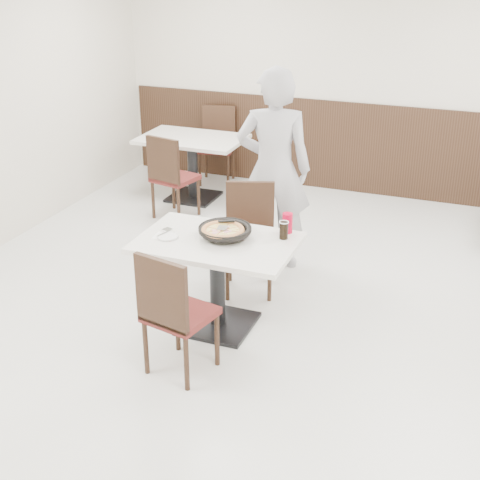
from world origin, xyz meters
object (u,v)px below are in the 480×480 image
(side_plate, at_px, (167,236))
(red_cup, at_px, (287,223))
(main_table, at_px, (217,284))
(bg_table_left, at_px, (193,168))
(chair_near, at_px, (180,311))
(chair_far, at_px, (249,241))
(diner_person, at_px, (274,170))
(bg_chair_left_far, at_px, (216,146))
(pizza_pan, at_px, (225,233))
(bg_chair_left_near, at_px, (175,176))
(cola_glass, at_px, (284,231))
(pizza, at_px, (223,232))

(side_plate, distance_m, red_cup, 0.93)
(main_table, distance_m, bg_table_left, 2.98)
(chair_near, relative_size, bg_table_left, 0.79)
(main_table, bearing_deg, chair_far, 87.88)
(chair_far, distance_m, side_plate, 0.89)
(side_plate, xyz_separation_m, diner_person, (0.41, 1.34, 0.18))
(red_cup, xyz_separation_m, bg_chair_left_far, (-1.84, 2.91, -0.35))
(chair_far, relative_size, pizza_pan, 2.53)
(bg_table_left, height_order, bg_chair_left_near, bg_chair_left_near)
(diner_person, bearing_deg, red_cup, 98.98)
(chair_far, bearing_deg, bg_chair_left_near, -63.18)
(pizza_pan, height_order, cola_glass, cola_glass)
(bg_chair_left_near, bearing_deg, main_table, -43.52)
(chair_near, bearing_deg, pizza_pan, 98.46)
(chair_near, height_order, bg_chair_left_far, same)
(bg_chair_left_near, bearing_deg, cola_glass, -32.07)
(pizza, distance_m, bg_chair_left_far, 3.53)
(cola_glass, xyz_separation_m, bg_table_left, (-1.89, 2.40, -0.44))
(chair_far, xyz_separation_m, red_cup, (0.43, -0.31, 0.35))
(bg_chair_left_near, bearing_deg, side_plate, -52.48)
(pizza_pan, xyz_separation_m, red_cup, (0.41, 0.27, 0.04))
(bg_chair_left_far, bearing_deg, chair_far, 106.98)
(pizza, bearing_deg, side_plate, -163.39)
(main_table, distance_m, bg_chair_left_far, 3.53)
(main_table, xyz_separation_m, bg_table_left, (-1.42, 2.61, 0.00))
(bg_chair_left_near, bearing_deg, chair_near, -50.59)
(side_plate, xyz_separation_m, red_cup, (0.83, 0.43, 0.07))
(main_table, relative_size, bg_chair_left_far, 1.26)
(pizza, height_order, bg_table_left, pizza)
(cola_glass, height_order, bg_chair_left_far, bg_chair_left_far)
(cola_glass, relative_size, diner_person, 0.07)
(pizza, bearing_deg, chair_far, 91.19)
(cola_glass, bearing_deg, bg_chair_left_near, 135.47)
(chair_near, bearing_deg, pizza, 98.46)
(main_table, xyz_separation_m, side_plate, (-0.37, -0.09, 0.38))
(pizza, bearing_deg, bg_chair_left_near, 125.19)
(main_table, bearing_deg, pizza, 42.04)
(red_cup, bearing_deg, chair_far, 144.07)
(chair_near, relative_size, pizza_pan, 2.53)
(red_cup, distance_m, bg_table_left, 2.98)
(chair_near, relative_size, bg_chair_left_near, 1.00)
(pizza_pan, xyz_separation_m, bg_table_left, (-1.46, 2.54, -0.42))
(main_table, height_order, bg_table_left, same)
(chair_far, bearing_deg, bg_table_left, -72.26)
(side_plate, bearing_deg, main_table, 13.44)
(main_table, distance_m, pizza_pan, 0.42)
(pizza_pan, xyz_separation_m, cola_glass, (0.42, 0.15, 0.02))
(chair_near, height_order, diner_person, diner_person)
(cola_glass, bearing_deg, red_cup, 94.06)
(main_table, bearing_deg, red_cup, 36.62)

